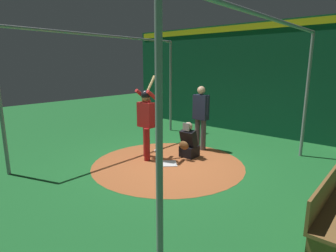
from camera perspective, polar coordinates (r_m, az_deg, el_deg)
ground_plane at (r=6.87m, az=0.00°, el=-7.75°), size 26.34×26.34×0.00m
dirt_circle at (r=6.87m, az=0.00°, el=-7.73°), size 3.67×3.67×0.01m
home_plate at (r=6.87m, az=0.00°, el=-7.66°), size 0.59×0.59×0.01m
batter at (r=7.04m, az=-4.45°, el=1.73°), size 0.68×0.49×2.10m
catcher at (r=7.29m, az=4.22°, el=-3.59°), size 0.58×0.40×0.93m
umpire at (r=7.84m, az=6.70°, el=2.39°), size 0.22×0.49×1.79m
back_wall at (r=10.19m, az=16.45°, el=9.21°), size 0.22×10.34×3.74m
cage_frame at (r=6.45m, az=0.00°, el=10.93°), size 5.64×4.60×3.17m
bench at (r=4.62m, az=30.44°, el=-14.05°), size 1.80×0.36×0.85m
baseball_0 at (r=7.75m, az=-2.60°, el=-5.07°), size 0.07×0.07×0.07m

